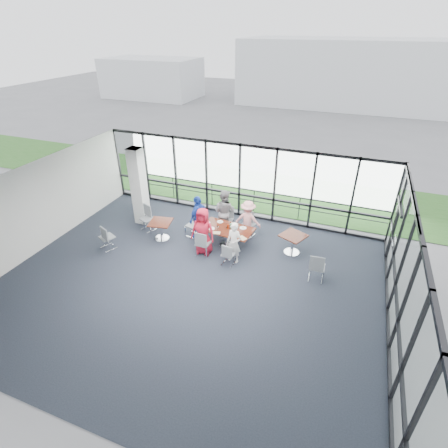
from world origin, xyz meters
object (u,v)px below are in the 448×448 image
(main_table, at_px, (227,231))
(chair_main_fr, at_px, (248,225))
(structural_column, at_px, (139,187))
(chair_spare_lb, at_px, (147,219))
(diner_end, at_px, (199,217))
(chair_main_fl, at_px, (226,220))
(chair_main_end, at_px, (193,225))
(side_table_right, at_px, (293,238))
(chair_main_nr, at_px, (228,254))
(side_table_left, at_px, (161,225))
(chair_main_nl, at_px, (203,243))
(diner_near_left, at_px, (203,231))
(diner_far_right, at_px, (248,220))
(diner_far_left, at_px, (224,211))
(diner_near_right, at_px, (234,243))
(chair_spare_la, at_px, (107,237))
(chair_spare_r, at_px, (317,267))

(main_table, height_order, chair_main_fr, chair_main_fr)
(structural_column, height_order, chair_spare_lb, structural_column)
(diner_end, relative_size, chair_main_fl, 1.78)
(main_table, distance_m, chair_spare_lb, 3.39)
(chair_main_end, bearing_deg, side_table_right, 102.98)
(chair_main_nr, bearing_deg, side_table_left, 174.58)
(diner_end, height_order, chair_main_nl, diner_end)
(diner_near_left, relative_size, diner_far_right, 1.14)
(side_table_left, xyz_separation_m, chair_main_fr, (3.05, 1.43, -0.14))
(chair_main_nl, bearing_deg, diner_far_right, 58.36)
(chair_main_end, bearing_deg, diner_far_left, 135.41)
(diner_far_left, height_order, chair_main_nl, diner_far_left)
(structural_column, height_order, diner_near_right, structural_column)
(diner_near_left, bearing_deg, chair_main_end, 130.98)
(diner_far_right, bearing_deg, structural_column, 2.24)
(main_table, relative_size, chair_spare_lb, 2.04)
(main_table, height_order, chair_spare_lb, chair_spare_lb)
(side_table_left, distance_m, chair_main_fr, 3.37)
(side_table_right, distance_m, diner_near_right, 2.20)
(chair_main_nl, xyz_separation_m, chair_spare_la, (-3.48, -0.90, -0.00))
(main_table, height_order, chair_main_end, chair_main_end)
(chair_main_fl, height_order, chair_main_fr, chair_main_fl)
(chair_main_fl, height_order, chair_spare_r, chair_spare_r)
(chair_main_nr, height_order, chair_spare_r, chair_spare_r)
(chair_spare_la, bearing_deg, chair_main_fr, 55.32)
(chair_main_nl, xyz_separation_m, chair_main_fl, (0.18, 1.86, 0.01))
(chair_spare_la, relative_size, chair_spare_r, 0.98)
(chair_main_fl, height_order, chair_main_end, chair_main_fl)
(diner_near_right, height_order, chair_main_end, diner_near_right)
(diner_near_right, height_order, diner_end, diner_end)
(side_table_right, bearing_deg, main_table, -170.24)
(side_table_left, bearing_deg, chair_spare_r, -3.56)
(diner_far_right, xyz_separation_m, chair_main_fl, (-0.94, 0.17, -0.29))
(chair_spare_la, bearing_deg, diner_far_left, 61.23)
(diner_near_left, xyz_separation_m, chair_spare_r, (4.07, -0.11, -0.39))
(side_table_left, distance_m, diner_end, 1.48)
(main_table, height_order, side_table_right, same)
(chair_main_end, relative_size, chair_spare_r, 0.94)
(side_table_right, distance_m, chair_main_fr, 1.96)
(side_table_left, height_order, side_table_right, same)
(diner_far_left, relative_size, chair_spare_r, 1.83)
(chair_main_fl, bearing_deg, side_table_left, 32.33)
(diner_far_right, bearing_deg, side_table_right, 164.68)
(diner_far_left, bearing_deg, diner_far_right, -178.47)
(chair_main_fr, bearing_deg, diner_near_left, 69.18)
(chair_main_fr, relative_size, chair_spare_lb, 0.97)
(chair_main_nl, bearing_deg, chair_main_fr, 61.14)
(chair_main_fr, bearing_deg, diner_near_right, 105.74)
(main_table, relative_size, diner_far_right, 1.29)
(side_table_right, height_order, chair_main_end, chair_main_end)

